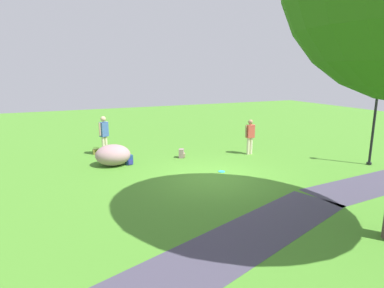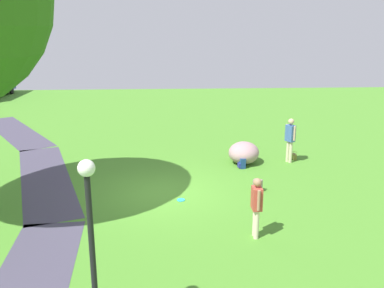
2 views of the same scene
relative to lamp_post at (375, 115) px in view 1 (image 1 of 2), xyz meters
name	(u,v)px [view 1 (image 1 of 2)]	position (x,y,z in m)	size (l,w,h in m)	color
ground_plane	(214,178)	(6.69, -1.08, -2.06)	(48.00, 48.00, 0.00)	#478528
footpath_segment_mid	(235,244)	(8.45, 3.23, -2.06)	(8.11, 4.17, 0.01)	#413D4E
lamp_post	(375,115)	(0.00, 0.00, 0.00)	(0.28, 0.28, 3.32)	black
lawn_boulder	(113,155)	(9.70, -4.28, -1.63)	(1.67, 1.52, 0.86)	#A47F83
woman_with_handbag	(104,133)	(9.72, -6.13, -1.01)	(0.46, 0.38, 1.80)	beige
man_near_boulder	(250,134)	(3.55, -3.51, -1.13)	(0.52, 0.24, 1.63)	beige
handbag_on_grass	(96,151)	(10.06, -6.44, -1.92)	(0.33, 0.31, 0.31)	olive
backpack_by_boulder	(129,160)	(9.08, -4.11, -1.87)	(0.31, 0.30, 0.40)	navy
spare_backpack_on_lawn	(182,154)	(6.68, -4.22, -1.87)	(0.34, 0.34, 0.40)	gray
frisbee_on_grass	(222,172)	(6.07, -1.64, -2.05)	(0.26, 0.26, 0.02)	#26A2D0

